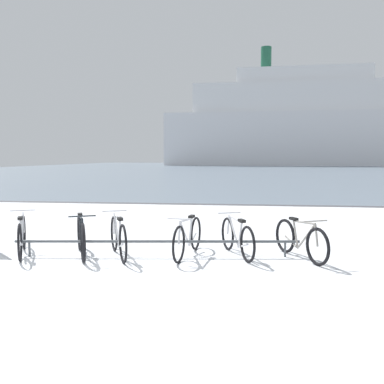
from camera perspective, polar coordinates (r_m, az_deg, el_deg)
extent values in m
cube|color=white|center=(5.65, -17.61, -14.54)|extent=(80.00, 22.00, 0.08)
cube|color=slate|center=(70.89, 5.49, 3.29)|extent=(80.00, 110.00, 0.08)
cube|color=#47474C|center=(16.10, -0.90, -1.73)|extent=(80.00, 0.50, 0.05)
cylinder|color=#4C5156|center=(7.69, -4.77, -6.69)|extent=(5.13, 0.68, 0.05)
cylinder|color=#4C5156|center=(8.26, -21.16, -7.20)|extent=(0.04, 0.04, 0.28)
cylinder|color=#4C5156|center=(7.87, 12.50, -7.58)|extent=(0.04, 0.04, 0.28)
torus|color=black|center=(8.91, -21.84, -5.10)|extent=(0.32, 0.62, 0.67)
torus|color=black|center=(7.90, -22.29, -6.34)|extent=(0.32, 0.62, 0.67)
cylinder|color=silver|center=(8.56, -22.00, -4.67)|extent=(0.27, 0.50, 0.57)
cylinder|color=silver|center=(8.23, -22.14, -5.20)|extent=(0.11, 0.19, 0.51)
cylinder|color=silver|center=(8.45, -22.09, -3.10)|extent=(0.32, 0.62, 0.08)
cylinder|color=silver|center=(8.13, -22.17, -6.57)|extent=(0.23, 0.42, 0.18)
cylinder|color=silver|center=(8.84, -21.89, -3.88)|extent=(0.08, 0.12, 0.40)
cube|color=black|center=(8.11, -22.24, -3.29)|extent=(0.16, 0.21, 0.05)
cylinder|color=silver|center=(8.77, -21.96, -2.33)|extent=(0.43, 0.22, 0.02)
torus|color=black|center=(7.49, -14.55, -6.65)|extent=(0.35, 0.65, 0.69)
torus|color=black|center=(8.48, -14.99, -5.33)|extent=(0.35, 0.65, 0.69)
cylinder|color=#1E2328|center=(7.79, -14.72, -5.31)|extent=(0.26, 0.49, 0.57)
cylinder|color=#1E2328|center=(8.11, -14.86, -5.08)|extent=(0.11, 0.18, 0.51)
cylinder|color=#1E2328|center=(7.82, -14.80, -3.40)|extent=(0.31, 0.61, 0.08)
cylinder|color=#1E2328|center=(8.28, -14.89, -6.11)|extent=(0.22, 0.41, 0.19)
cylinder|color=#1E2328|center=(7.49, -14.60, -5.11)|extent=(0.08, 0.12, 0.40)
cube|color=black|center=(8.14, -14.94, -2.97)|extent=(0.16, 0.21, 0.05)
cylinder|color=#1E2328|center=(7.49, -14.66, -3.19)|extent=(0.43, 0.22, 0.02)
torus|color=black|center=(8.26, -10.50, -5.56)|extent=(0.34, 0.62, 0.68)
torus|color=black|center=(7.29, -9.33, -6.93)|extent=(0.34, 0.62, 0.68)
cylinder|color=silver|center=(7.92, -10.17, -5.09)|extent=(0.27, 0.49, 0.57)
cylinder|color=silver|center=(7.61, -9.79, -5.68)|extent=(0.11, 0.18, 0.51)
cylinder|color=silver|center=(7.81, -10.11, -3.37)|extent=(0.32, 0.60, 0.08)
cylinder|color=silver|center=(7.51, -9.60, -7.18)|extent=(0.23, 0.41, 0.19)
cylinder|color=silver|center=(8.19, -10.49, -4.23)|extent=(0.08, 0.12, 0.40)
cube|color=black|center=(7.49, -9.73, -3.59)|extent=(0.16, 0.21, 0.05)
cylinder|color=silver|center=(8.12, -10.47, -2.54)|extent=(0.42, 0.23, 0.02)
torus|color=black|center=(7.21, -1.81, -7.12)|extent=(0.14, 0.64, 0.65)
torus|color=black|center=(8.23, 0.52, -5.62)|extent=(0.14, 0.64, 0.65)
cylinder|color=silver|center=(7.51, -0.99, -5.72)|extent=(0.12, 0.57, 0.55)
cylinder|color=silver|center=(7.85, -0.23, -5.43)|extent=(0.07, 0.20, 0.49)
cylinder|color=silver|center=(7.55, -0.81, -3.84)|extent=(0.14, 0.71, 0.08)
cylinder|color=silver|center=(8.02, 0.07, -6.42)|extent=(0.11, 0.47, 0.18)
cylinder|color=silver|center=(7.21, -1.72, -5.59)|extent=(0.05, 0.12, 0.38)
cube|color=black|center=(7.88, -0.06, -3.34)|extent=(0.11, 0.21, 0.05)
cylinder|color=silver|center=(7.21, -1.62, -3.67)|extent=(0.46, 0.09, 0.02)
torus|color=black|center=(8.24, 4.85, -5.66)|extent=(0.28, 0.61, 0.64)
torus|color=black|center=(7.30, 7.54, -7.03)|extent=(0.28, 0.61, 0.64)
cylinder|color=silver|center=(7.91, 5.66, -5.27)|extent=(0.23, 0.51, 0.54)
cylinder|color=silver|center=(7.61, 6.53, -5.84)|extent=(0.10, 0.19, 0.48)
cylinder|color=silver|center=(7.80, 5.87, -3.67)|extent=(0.28, 0.63, 0.08)
cylinder|color=silver|center=(7.52, 6.91, -7.25)|extent=(0.20, 0.43, 0.18)
cylinder|color=silver|center=(8.17, 4.95, -4.43)|extent=(0.08, 0.12, 0.38)
cube|color=black|center=(7.50, 6.76, -3.89)|extent=(0.15, 0.22, 0.05)
cylinder|color=silver|center=(8.10, 5.06, -2.83)|extent=(0.44, 0.19, 0.02)
torus|color=black|center=(7.34, 16.65, -7.11)|extent=(0.33, 0.60, 0.64)
torus|color=black|center=(8.17, 12.51, -5.82)|extent=(0.33, 0.60, 0.64)
cylinder|color=gray|center=(7.59, 15.22, -5.83)|extent=(0.27, 0.49, 0.54)
cylinder|color=gray|center=(7.86, 13.87, -5.60)|extent=(0.11, 0.18, 0.48)
cylinder|color=gray|center=(7.61, 14.94, -4.01)|extent=(0.32, 0.61, 0.08)
cylinder|color=gray|center=(8.01, 13.30, -6.58)|extent=(0.23, 0.41, 0.18)
cylinder|color=gray|center=(7.34, 16.51, -5.65)|extent=(0.08, 0.12, 0.37)
cube|color=black|center=(7.88, 13.61, -3.55)|extent=(0.16, 0.21, 0.05)
cylinder|color=gray|center=(7.33, 16.38, -3.80)|extent=(0.42, 0.22, 0.02)
cube|color=white|center=(90.14, 15.43, 6.86)|extent=(58.38, 14.28, 10.63)
cube|color=white|center=(90.70, 14.61, 12.09)|extent=(43.83, 11.90, 5.85)
cube|color=white|center=(91.38, 14.67, 14.84)|extent=(26.39, 9.41, 2.98)
cylinder|color=#1E593F|center=(91.85, 10.01, 17.34)|extent=(2.15, 2.15, 4.78)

